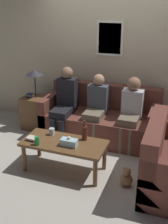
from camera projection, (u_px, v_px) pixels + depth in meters
ground_plane at (91, 150)px, 4.70m from camera, size 16.00×16.00×0.00m
wall_back at (110, 61)px, 5.07m from camera, size 9.00×0.08×2.60m
couch_main at (101, 120)px, 5.04m from camera, size 2.01×0.89×0.92m
coffee_table at (64, 146)px, 4.01m from camera, size 1.20×0.55×0.46m
side_table_with_lamp at (35, 109)px, 5.36m from camera, size 0.42×0.42×1.16m
wine_bottle at (84, 133)px, 4.01m from camera, size 0.08×0.08×0.30m
drinking_glass at (52, 132)px, 4.18m from camera, size 0.08×0.08×0.10m
book_stack at (32, 138)px, 4.04m from camera, size 0.17×0.13×0.04m
soda_can at (37, 141)px, 3.89m from camera, size 0.07×0.07×0.12m
tissue_box at (69, 142)px, 3.87m from camera, size 0.23×0.12×0.15m
person_left at (65, 101)px, 4.93m from camera, size 0.34×0.64×1.26m
person_middle at (96, 106)px, 4.81m from camera, size 0.34×0.60×1.17m
person_right at (131, 110)px, 4.60m from camera, size 0.34×0.58×1.18m
teddy_bear at (126, 178)px, 3.78m from camera, size 0.17×0.17×0.27m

